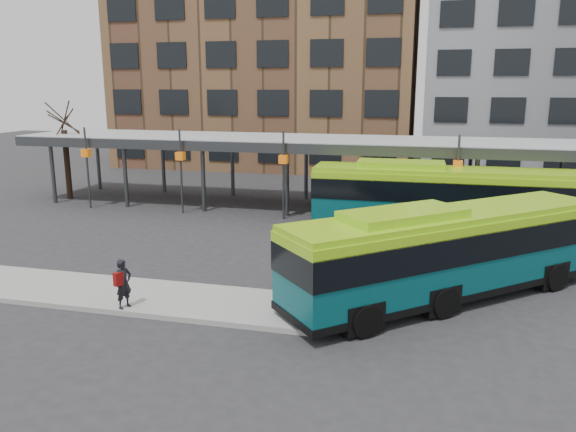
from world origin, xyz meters
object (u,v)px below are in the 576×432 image
at_px(tree, 67,161).
at_px(bus_rear, 442,196).
at_px(pedestrian, 123,283).
at_px(bus_front, 447,250).

distance_m(tree, bus_rear, 23.54).
xyz_separation_m(bus_rear, pedestrian, (-10.01, -13.02, -0.83)).
relative_size(tree, pedestrian, 3.46).
bearing_deg(bus_rear, tree, 171.39).
relative_size(tree, bus_front, 0.52).
distance_m(bus_rear, pedestrian, 16.44).
height_order(tree, bus_front, tree).
bearing_deg(tree, bus_front, -28.04).
bearing_deg(bus_rear, bus_front, -90.62).
height_order(bus_front, bus_rear, bus_rear).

